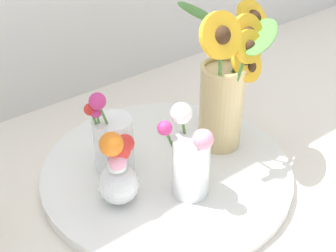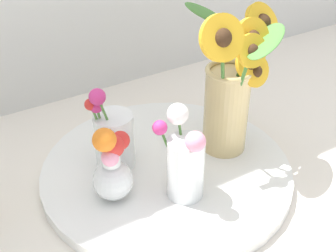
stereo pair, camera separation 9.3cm
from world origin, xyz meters
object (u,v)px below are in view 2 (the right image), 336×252
(mason_jar_sunflowers, at_px, (232,90))
(vase_bulb_right, at_px, (112,168))
(serving_tray, at_px, (168,170))
(vase_small_center, at_px, (184,160))
(vase_small_back, at_px, (113,137))

(mason_jar_sunflowers, bearing_deg, vase_bulb_right, -176.80)
(serving_tray, bearing_deg, vase_small_center, -100.97)
(vase_small_center, bearing_deg, vase_bulb_right, 153.37)
(serving_tray, relative_size, vase_bulb_right, 3.18)
(serving_tray, bearing_deg, vase_bulb_right, -169.21)
(vase_bulb_right, bearing_deg, serving_tray, 10.79)
(serving_tray, height_order, vase_small_center, vase_small_center)
(vase_small_center, relative_size, vase_bulb_right, 1.12)
(vase_bulb_right, xyz_separation_m, vase_small_back, (0.05, 0.09, -0.00))
(vase_small_center, bearing_deg, mason_jar_sunflowers, 24.95)
(vase_small_center, bearing_deg, serving_tray, 79.03)
(mason_jar_sunflowers, xyz_separation_m, vase_bulb_right, (-0.29, -0.02, -0.08))
(serving_tray, height_order, vase_small_back, vase_small_back)
(vase_small_center, distance_m, vase_bulb_right, 0.14)
(serving_tray, bearing_deg, mason_jar_sunflowers, -3.97)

